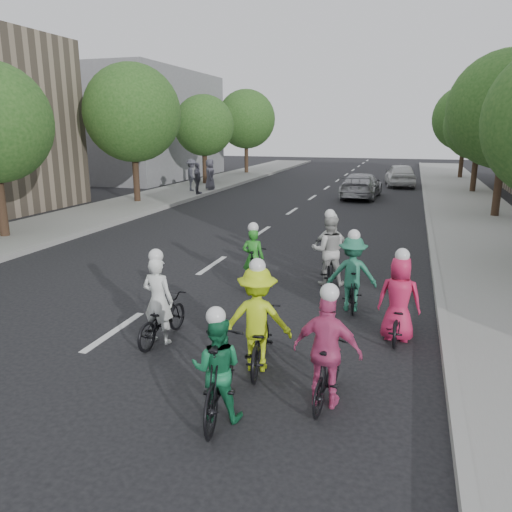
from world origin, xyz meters
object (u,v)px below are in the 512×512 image
at_px(cyclist_5, 254,264).
at_px(spectator_1, 197,178).
at_px(cyclist_1, 219,373).
at_px(cyclist_4, 398,307).
at_px(cyclist_7, 352,278).
at_px(cyclist_8, 331,254).
at_px(cyclist_6, 329,258).
at_px(spectator_0, 192,175).
at_px(follow_car_lead, 361,186).
at_px(spectator_2, 210,175).
at_px(cyclist_0, 161,312).
at_px(follow_car_trail, 400,175).
at_px(cyclist_2, 258,328).
at_px(cyclist_3, 327,360).

distance_m(cyclist_5, spectator_1, 16.94).
distance_m(cyclist_1, cyclist_4, 4.03).
distance_m(cyclist_7, cyclist_8, 2.55).
relative_size(cyclist_6, spectator_0, 1.06).
distance_m(cyclist_4, follow_car_lead, 19.57).
height_order(cyclist_1, spectator_2, spectator_2).
bearing_deg(cyclist_4, spectator_1, -53.02).
relative_size(cyclist_0, follow_car_trail, 0.39).
xyz_separation_m(cyclist_5, spectator_0, (-8.99, 16.26, 0.53)).
bearing_deg(cyclist_2, cyclist_5, -80.97).
height_order(cyclist_3, spectator_2, spectator_2).
height_order(cyclist_8, spectator_1, spectator_1).
bearing_deg(cyclist_3, cyclist_4, -103.44).
height_order(cyclist_8, follow_car_lead, cyclist_8).
bearing_deg(spectator_0, spectator_1, -165.90).
bearing_deg(spectator_2, cyclist_6, -165.50).
bearing_deg(cyclist_3, cyclist_7, -83.37).
bearing_deg(cyclist_3, cyclist_6, -76.15).
relative_size(cyclist_8, follow_car_trail, 0.38).
height_order(cyclist_0, cyclist_4, cyclist_0).
relative_size(cyclist_1, cyclist_8, 1.13).
xyz_separation_m(cyclist_2, cyclist_4, (2.13, 1.87, -0.08)).
height_order(cyclist_0, spectator_0, spectator_0).
relative_size(cyclist_4, follow_car_trail, 0.39).
height_order(cyclist_0, cyclist_5, cyclist_0).
height_order(cyclist_6, spectator_1, spectator_1).
bearing_deg(cyclist_8, follow_car_lead, -97.08).
bearing_deg(follow_car_lead, spectator_1, 17.15).
bearing_deg(cyclist_8, spectator_1, -64.05).
relative_size(cyclist_0, cyclist_5, 1.08).
relative_size(cyclist_1, follow_car_trail, 0.43).
bearing_deg(cyclist_4, cyclist_2, 44.47).
relative_size(cyclist_2, cyclist_4, 1.07).
bearing_deg(spectator_0, cyclist_3, -172.59).
distance_m(cyclist_5, follow_car_lead, 17.21).
bearing_deg(cyclist_0, follow_car_lead, -90.89).
xyz_separation_m(cyclist_5, spectator_1, (-8.03, 14.91, 0.47)).
relative_size(cyclist_8, spectator_2, 0.92).
distance_m(cyclist_6, cyclist_8, 0.75).
bearing_deg(cyclist_2, cyclist_4, -147.85).
bearing_deg(cyclist_5, cyclist_7, 156.42).
xyz_separation_m(cyclist_5, follow_car_lead, (0.89, 17.19, 0.12)).
bearing_deg(cyclist_1, cyclist_7, -114.13).
bearing_deg(cyclist_8, cyclist_1, 76.81).
bearing_deg(cyclist_4, follow_car_trail, -85.47).
height_order(cyclist_3, cyclist_7, cyclist_3).
bearing_deg(follow_car_trail, cyclist_7, 82.71).
height_order(cyclist_0, cyclist_2, cyclist_2).
xyz_separation_m(cyclist_2, cyclist_8, (0.31, 5.58, -0.10)).
xyz_separation_m(cyclist_1, spectator_0, (-10.24, 21.82, 0.48)).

